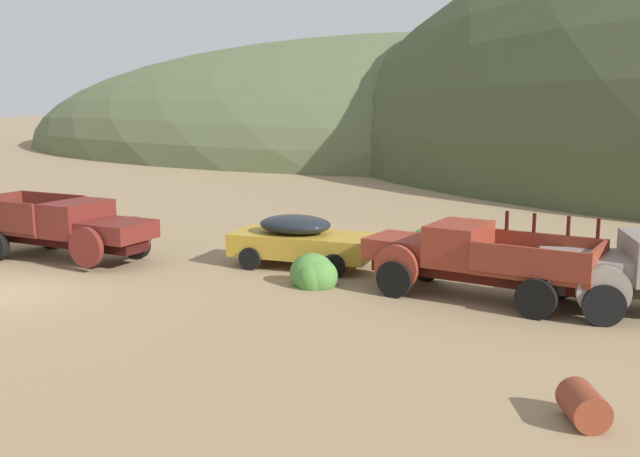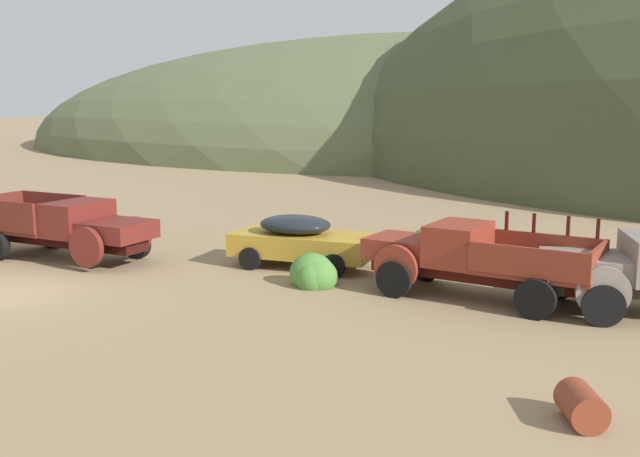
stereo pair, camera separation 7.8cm
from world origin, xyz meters
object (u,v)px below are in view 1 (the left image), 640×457
truck_oxblood (74,228)px  car_mustard (307,240)px  oil_drum_tipped (583,405)px  truck_rust_red (462,258)px

truck_oxblood → car_mustard: (6.91, 2.60, -0.22)m
oil_drum_tipped → truck_rust_red: bearing=121.1°
truck_rust_red → oil_drum_tipped: truck_rust_red is taller
truck_oxblood → car_mustard: size_ratio=1.31×
truck_rust_red → car_mustard: bearing=-7.6°
car_mustard → truck_rust_red: bearing=-18.7°
car_mustard → truck_rust_red: 5.22m
car_mustard → truck_rust_red: truck_rust_red is taller
truck_oxblood → truck_rust_red: bearing=6.5°
truck_rust_red → oil_drum_tipped: (3.91, -6.48, -0.69)m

